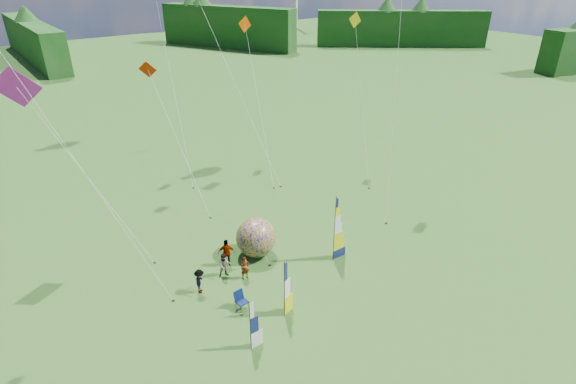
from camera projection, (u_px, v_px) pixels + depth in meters
ground at (342, 295)px, 26.33m from camera, size 220.00×220.00×0.00m
treeline_ring at (347, 238)px, 24.49m from camera, size 210.00×210.00×8.00m
feather_banner_main at (334, 231)px, 28.39m from camera, size 1.24×0.10×4.56m
side_banner_left at (284, 291)px, 24.01m from camera, size 0.97×0.38×3.53m
side_banner_far at (250, 327)px, 22.01m from camera, size 0.90×0.13×2.99m
bol_inflatable at (256, 237)px, 29.44m from camera, size 3.16×3.16×2.63m
spectator_a at (245, 268)px, 27.41m from camera, size 0.59×0.41×1.56m
spectator_b at (225, 265)px, 27.60m from camera, size 0.87×0.61×1.62m
spectator_c at (200, 281)px, 26.26m from camera, size 0.89×1.04×1.57m
spectator_d at (227, 253)px, 28.56m from camera, size 1.17×0.98×1.88m
camp_chair at (242, 301)px, 25.10m from camera, size 0.70×0.70×1.13m
kite_whale at (232, 68)px, 39.40m from camera, size 9.08×17.49×18.18m
kite_rainbow_delta at (86, 164)px, 27.00m from camera, size 8.84×10.20×13.17m
kite_parafoil at (396, 91)px, 32.43m from camera, size 9.12×9.19×18.16m
small_kite_red at (178, 136)px, 34.27m from camera, size 4.64×10.31×11.08m
small_kite_orange at (259, 97)px, 39.46m from camera, size 8.32×12.32×13.62m
small_kite_yellow at (363, 97)px, 38.54m from camera, size 5.86×8.82×14.06m
small_kite_pink at (81, 161)px, 22.55m from camera, size 10.07×10.23×17.06m
small_kite_green at (165, 42)px, 37.92m from camera, size 5.60×13.35×22.65m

